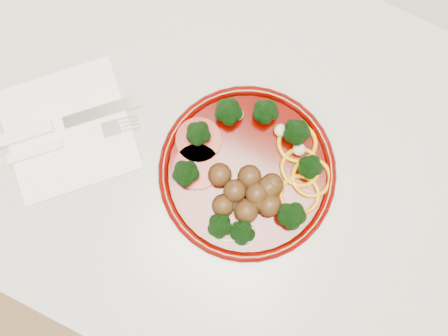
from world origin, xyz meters
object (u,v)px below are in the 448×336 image
at_px(fork, 51,147).
at_px(plate, 248,173).
at_px(napkin, 68,130).
at_px(knife, 49,127).

bearing_deg(fork, plate, -25.86).
xyz_separation_m(plate, napkin, (-0.25, -0.06, -0.01)).
xyz_separation_m(plate, fork, (-0.26, -0.09, -0.01)).
relative_size(plate, fork, 1.69).
distance_m(napkin, knife, 0.03).
bearing_deg(plate, fork, -161.43).
bearing_deg(fork, napkin, 33.31).
distance_m(plate, napkin, 0.26).
height_order(napkin, knife, knife).
bearing_deg(knife, napkin, -22.66).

